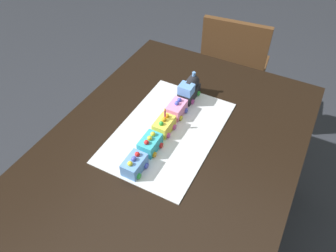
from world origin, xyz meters
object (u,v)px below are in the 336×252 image
Objects in this scene: dining_table at (170,164)px; cake_car_gondola_bubblegum at (177,109)px; cake_locomotive at (189,90)px; chair at (233,68)px; cake_car_flatbed_turquoise at (150,144)px; cake_car_hopper_lemon at (164,125)px; cake_car_caboose_sky_blue at (134,164)px; birthday_candle at (165,112)px.

cake_car_gondola_bubblegum is at bearing -160.93° from dining_table.
dining_table is 10.00× the size of cake_locomotive.
cake_car_flatbed_turquoise is at bearing 83.97° from chair.
cake_car_gondola_bubblegum is at bearing 180.00° from cake_car_hopper_lemon.
dining_table is 1.05m from chair.
chair reaches higher than dining_table.
cake_locomotive is at bearing 180.00° from cake_car_gondola_bubblegum.
dining_table is 0.23m from cake_car_caboose_sky_blue.
cake_car_flatbed_turquoise is at bearing -0.00° from birthday_candle.
birthday_candle is at bearing 180.00° from cake_car_hopper_lemon.
cake_locomotive reaches higher than dining_table.
cake_car_gondola_bubblegum is (0.13, -0.00, -0.02)m from cake_locomotive.
dining_table is 28.45× the size of birthday_candle.
chair is 0.89m from cake_car_gondola_bubblegum.
chair is at bearing 179.50° from cake_car_caboose_sky_blue.
birthday_candle is (-0.13, 0.00, 0.07)m from cake_car_flatbed_turquoise.
cake_locomotive is (-0.32, -0.07, 0.16)m from dining_table.
cake_locomotive is (0.72, -0.01, 0.32)m from chair.
dining_table is 14.00× the size of cake_car_caboose_sky_blue.
cake_locomotive reaches higher than cake_car_flatbed_turquoise.
dining_table is 14.00× the size of cake_car_flatbed_turquoise.
chair is 1.23m from cake_car_caboose_sky_blue.
cake_locomotive is 1.40× the size of cake_car_flatbed_turquoise.
cake_car_caboose_sky_blue is at bearing 84.02° from chair.
dining_table is at bearing 11.64° from cake_locomotive.
chair is 1.02m from birthday_candle.
cake_locomotive is 0.48m from cake_car_caboose_sky_blue.
cake_car_caboose_sky_blue is (0.24, 0.00, 0.00)m from cake_car_hopper_lemon.
cake_car_hopper_lemon is (0.12, -0.00, 0.00)m from cake_car_gondola_bubblegum.
cake_car_flatbed_turquoise is at bearing 180.00° from cake_car_caboose_sky_blue.
cake_car_hopper_lemon is 1.00× the size of cake_car_caboose_sky_blue.
cake_locomotive reaches higher than cake_car_caboose_sky_blue.
birthday_candle reaches higher than cake_car_caboose_sky_blue.
cake_car_hopper_lemon is at bearing 83.90° from chair.
birthday_candle reaches higher than cake_car_flatbed_turquoise.
dining_table is 0.17m from cake_car_hopper_lemon.
cake_car_caboose_sky_blue is 2.03× the size of birthday_candle.
cake_car_gondola_bubblegum is 0.24m from cake_car_flatbed_turquoise.
cake_car_hopper_lemon is at bearing 180.00° from cake_car_flatbed_turquoise.
cake_car_hopper_lemon and cake_car_caboose_sky_blue have the same top height.
cake_car_gondola_bubblegum is 1.00× the size of cake_car_flatbed_turquoise.
cake_locomotive is 0.13m from cake_car_gondola_bubblegum.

